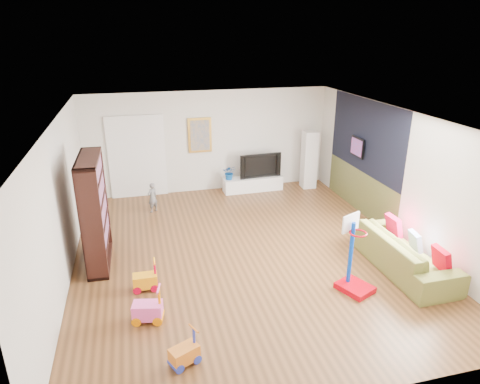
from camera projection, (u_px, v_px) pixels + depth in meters
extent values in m
cube|color=brown|center=(245.00, 253.00, 8.48)|extent=(6.50, 7.50, 0.00)
cube|color=white|center=(246.00, 118.00, 7.52)|extent=(6.50, 7.50, 0.00)
cube|color=silver|center=(209.00, 142.00, 11.40)|extent=(6.50, 0.00, 2.70)
cube|color=silver|center=(335.00, 307.00, 4.61)|extent=(6.50, 0.00, 2.70)
cube|color=silver|center=(61.00, 206.00, 7.25)|extent=(0.00, 7.50, 2.70)
cube|color=silver|center=(398.00, 176.00, 8.75)|extent=(0.00, 7.50, 2.70)
cube|color=black|center=(365.00, 136.00, 9.84)|extent=(0.01, 3.20, 1.70)
cube|color=brown|center=(359.00, 191.00, 10.32)|extent=(0.01, 3.20, 1.00)
cube|color=white|center=(137.00, 158.00, 11.03)|extent=(1.45, 0.06, 2.10)
cube|color=gold|center=(200.00, 135.00, 11.23)|extent=(0.62, 0.06, 0.92)
cube|color=#7F3F8C|center=(357.00, 147.00, 10.11)|extent=(0.04, 0.56, 0.46)
cube|color=white|center=(253.00, 184.00, 11.71)|extent=(1.63, 0.45, 0.38)
cube|color=silver|center=(309.00, 160.00, 11.77)|extent=(0.39, 0.39, 1.59)
cube|color=black|center=(95.00, 212.00, 7.81)|extent=(0.39, 1.42, 2.07)
imported|color=olive|center=(403.00, 252.00, 7.82)|extent=(0.92, 2.31, 0.67)
cube|color=#B4000E|center=(358.00, 255.00, 7.03)|extent=(0.66, 0.71, 1.35)
cube|color=#FFA20F|center=(145.00, 276.00, 7.20)|extent=(0.41, 0.26, 0.54)
cube|color=orange|center=(184.00, 349.00, 5.58)|extent=(0.44, 0.37, 0.50)
cube|color=#FF55BB|center=(147.00, 305.00, 6.40)|extent=(0.49, 0.36, 0.59)
imported|color=slate|center=(152.00, 197.00, 10.28)|extent=(0.32, 0.30, 0.74)
imported|color=black|center=(259.00, 165.00, 11.63)|extent=(1.16, 0.22, 0.67)
imported|color=#0B4893|center=(230.00, 172.00, 11.42)|extent=(0.42, 0.39, 0.40)
cube|color=#B00013|center=(442.00, 259.00, 7.20)|extent=(0.14, 0.41, 0.41)
cube|color=silver|center=(415.00, 241.00, 7.81)|extent=(0.15, 0.36, 0.35)
cube|color=#C1083B|center=(394.00, 226.00, 8.43)|extent=(0.11, 0.41, 0.41)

